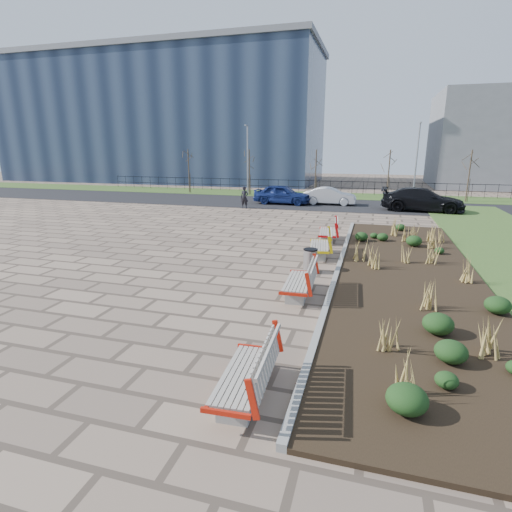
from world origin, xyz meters
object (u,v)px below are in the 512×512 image
(car_black, at_px, (422,200))
(bench_d, at_px, (327,230))
(litter_bin, at_px, (310,261))
(lamp_west, at_px, (248,161))
(bench_b, at_px, (298,280))
(bench_a, at_px, (244,372))
(bench_c, at_px, (319,244))
(car_blue, at_px, (282,194))
(lamp_east, at_px, (416,163))
(car_silver, at_px, (330,196))
(pedestrian, at_px, (244,197))

(car_black, bearing_deg, bench_d, 159.09)
(litter_bin, bearing_deg, lamp_west, 112.80)
(bench_b, xyz_separation_m, litter_bin, (-0.02, 2.39, -0.09))
(bench_a, relative_size, bench_c, 1.00)
(bench_d, distance_m, litter_bin, 5.03)
(car_blue, distance_m, lamp_east, 11.08)
(bench_c, height_order, car_silver, car_silver)
(bench_c, relative_size, litter_bin, 2.57)
(car_blue, height_order, lamp_west, lamp_west)
(pedestrian, bearing_deg, car_blue, 50.87)
(lamp_east, bearing_deg, lamp_west, 180.00)
(bench_b, xyz_separation_m, lamp_east, (5.00, 23.74, 2.54))
(car_black, bearing_deg, lamp_west, 73.12)
(car_silver, bearing_deg, litter_bin, -176.59)
(litter_bin, xyz_separation_m, car_silver, (-1.20, 17.35, 0.25))
(bench_b, xyz_separation_m, car_blue, (-4.76, 19.03, 0.26))
(bench_a, distance_m, car_silver, 24.91)
(car_blue, bearing_deg, bench_c, -159.43)
(bench_c, xyz_separation_m, bench_d, (0.00, 2.82, 0.00))
(bench_d, xyz_separation_m, pedestrian, (-6.86, 8.73, 0.28))
(bench_a, height_order, car_blue, car_blue)
(bench_a, distance_m, bench_d, 12.56)
(pedestrian, xyz_separation_m, lamp_west, (-2.14, 7.59, 2.26))
(litter_bin, height_order, car_blue, car_blue)
(bench_a, bearing_deg, car_black, 74.64)
(bench_a, relative_size, litter_bin, 2.57)
(bench_c, distance_m, pedestrian, 13.44)
(bench_a, bearing_deg, litter_bin, 87.19)
(bench_a, distance_m, pedestrian, 22.38)
(pedestrian, distance_m, car_black, 12.17)
(bench_d, distance_m, lamp_east, 17.26)
(pedestrian, bearing_deg, bench_b, -69.97)
(bench_a, xyz_separation_m, litter_bin, (-0.02, 7.53, -0.09))
(bench_c, distance_m, lamp_west, 21.31)
(bench_d, bearing_deg, bench_c, -95.56)
(car_blue, bearing_deg, pedestrian, 146.18)
(bench_a, bearing_deg, pedestrian, 104.89)
(bench_c, bearing_deg, litter_bin, -97.31)
(lamp_west, bearing_deg, lamp_east, 0.00)
(bench_d, relative_size, lamp_east, 0.35)
(bench_b, xyz_separation_m, pedestrian, (-6.86, 16.15, 0.28))
(pedestrian, distance_m, lamp_west, 8.21)
(car_black, distance_m, lamp_east, 5.97)
(car_blue, bearing_deg, bench_a, -166.54)
(bench_c, bearing_deg, lamp_west, 108.41)
(pedestrian, bearing_deg, bench_a, -75.13)
(bench_c, height_order, car_blue, car_blue)
(lamp_east, bearing_deg, car_black, -88.65)
(pedestrian, xyz_separation_m, lamp_east, (11.86, 7.59, 2.26))
(bench_d, bearing_deg, car_blue, 106.73)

